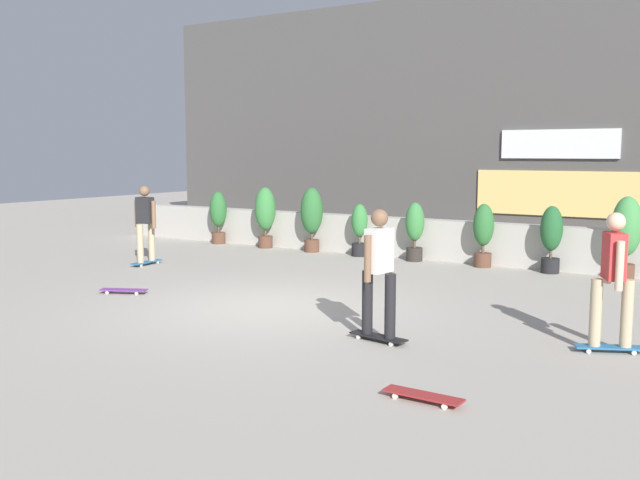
{
  "coord_description": "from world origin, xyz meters",
  "views": [
    {
      "loc": [
        6.43,
        -8.71,
        2.4
      ],
      "look_at": [
        0.0,
        1.5,
        0.9
      ],
      "focal_mm": 39.7,
      "sensor_mm": 36.0,
      "label": 1
    }
  ],
  "objects": [
    {
      "name": "skater_foreground",
      "position": [
        2.37,
        -0.87,
        0.94
      ],
      "size": [
        0.82,
        0.55,
        1.7
      ],
      "color": "black",
      "rests_on": "ground"
    },
    {
      "name": "potted_plant_7",
      "position": [
        4.27,
        5.55,
        0.93
      ],
      "size": [
        0.55,
        0.55,
        1.58
      ],
      "color": "brown",
      "rests_on": "ground"
    },
    {
      "name": "potted_plant_6",
      "position": [
        2.89,
        5.55,
        0.76
      ],
      "size": [
        0.44,
        0.44,
        1.35
      ],
      "color": "black",
      "rests_on": "ground"
    },
    {
      "name": "planter_wall",
      "position": [
        0.0,
        6.0,
        0.45
      ],
      "size": [
        18.0,
        0.4,
        0.9
      ],
      "primitive_type": "cube",
      "color": "#B2ADA3",
      "rests_on": "ground"
    },
    {
      "name": "potted_plant_5",
      "position": [
        1.5,
        5.55,
        0.75
      ],
      "size": [
        0.43,
        0.43,
        1.33
      ],
      "color": "brown",
      "rests_on": "ground"
    },
    {
      "name": "potted_plant_2",
      "position": [
        -2.79,
        5.55,
        0.91
      ],
      "size": [
        0.54,
        0.54,
        1.56
      ],
      "color": "brown",
      "rests_on": "ground"
    },
    {
      "name": "skateboard_aside",
      "position": [
        3.76,
        -2.59,
        0.06
      ],
      "size": [
        0.8,
        0.22,
        0.08
      ],
      "color": "maroon",
      "rests_on": "ground"
    },
    {
      "name": "skateboard_near_camera",
      "position": [
        -2.73,
        -0.46,
        0.06
      ],
      "size": [
        0.81,
        0.52,
        0.08
      ],
      "color": "#72338C",
      "rests_on": "ground"
    },
    {
      "name": "skater_mid_plaza",
      "position": [
        -4.69,
        1.97,
        0.94
      ],
      "size": [
        0.56,
        0.81,
        1.7
      ],
      "color": "#266699",
      "rests_on": "ground"
    },
    {
      "name": "potted_plant_1",
      "position": [
        -4.18,
        5.55,
        0.89
      ],
      "size": [
        0.53,
        0.53,
        1.53
      ],
      "color": "brown",
      "rests_on": "ground"
    },
    {
      "name": "ground_plane",
      "position": [
        0.0,
        0.0,
        0.0
      ],
      "size": [
        48.0,
        48.0,
        0.0
      ],
      "primitive_type": "plane",
      "color": "#A8A093"
    },
    {
      "name": "potted_plant_0",
      "position": [
        -5.72,
        5.55,
        0.78
      ],
      "size": [
        0.45,
        0.45,
        1.37
      ],
      "color": "brown",
      "rests_on": "ground"
    },
    {
      "name": "potted_plant_4",
      "position": [
        -0.07,
        5.55,
        0.73
      ],
      "size": [
        0.42,
        0.42,
        1.3
      ],
      "color": "#2D2823",
      "rests_on": "ground"
    },
    {
      "name": "potted_plant_3",
      "position": [
        -1.47,
        5.55,
        0.65
      ],
      "size": [
        0.37,
        0.37,
        1.22
      ],
      "color": "black",
      "rests_on": "ground"
    },
    {
      "name": "building_backdrop",
      "position": [
        0.0,
        10.0,
        3.25
      ],
      "size": [
        20.0,
        2.08,
        6.5
      ],
      "color": "#4C4947",
      "rests_on": "ground"
    },
    {
      "name": "skater_far_right",
      "position": [
        4.96,
        0.17,
        0.94
      ],
      "size": [
        0.81,
        0.52,
        1.7
      ],
      "color": "#266699",
      "rests_on": "ground"
    }
  ]
}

